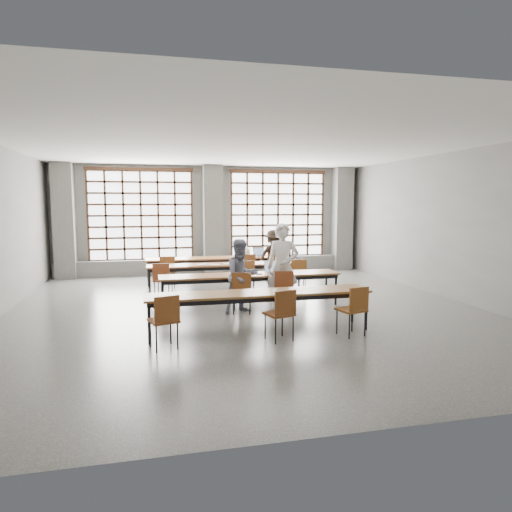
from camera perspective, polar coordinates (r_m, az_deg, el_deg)
The scene contains 40 objects.
floor at distance 9.97m, azimuth -1.24°, elevation -6.67°, with size 11.00×11.00×0.00m, color #4E4E4B.
ceiling at distance 9.78m, azimuth -1.29°, elevation 13.72°, with size 11.00×11.00×0.00m, color silver.
wall_back at distance 15.14m, azimuth -5.58°, elevation 4.54°, with size 10.00×10.00×0.00m, color #60605E.
wall_front at distance 4.50m, azimuth 13.35°, elevation -0.49°, with size 10.00×10.00×0.00m, color #60605E.
wall_right at distance 11.81m, azimuth 23.26°, elevation 3.46°, with size 11.00×11.00×0.00m, color #60605E.
column_left at distance 14.93m, azimuth -22.85°, elevation 4.03°, with size 0.60×0.55×3.50m, color #555552.
column_mid at distance 14.86m, azimuth -5.44°, elevation 4.51°, with size 0.60×0.55×3.50m, color #555552.
column_right at distance 16.09m, azimuth 10.70°, elevation 4.58°, with size 0.60×0.55×3.50m, color #555552.
window_left at distance 14.92m, azimuth -14.18°, elevation 4.92°, with size 3.32×0.12×3.00m.
window_right at distance 15.51m, azimuth 2.75°, elevation 5.17°, with size 3.32×0.12×3.00m.
sill_ledge at distance 15.07m, azimuth -5.42°, elevation -1.19°, with size 9.80×0.35×0.50m, color #555552.
desk_row_a at distance 13.26m, azimuth -5.03°, elevation -0.45°, with size 4.00×0.70×0.73m.
desk_row_b at distance 11.86m, azimuth -3.87°, elevation -1.28°, with size 4.00×0.70×0.73m.
desk_row_c at distance 10.13m, azimuth -0.72°, elevation -2.62°, with size 4.00×0.70×0.73m.
desk_row_d at distance 8.11m, azimuth 0.48°, elevation -4.96°, with size 4.00×0.70×0.73m.
chair_back_left at distance 12.53m, azimuth -10.99°, elevation -1.55°, with size 0.44×0.45×0.88m.
chair_back_mid at distance 12.80m, azimuth -1.07°, elevation -1.26°, with size 0.43×0.44×0.88m.
chair_back_right at distance 12.99m, azimuth 2.31°, elevation -1.15°, with size 0.49×0.49×0.88m.
chair_mid_left at distance 11.11m, azimuth -11.62°, elevation -2.60°, with size 0.52×0.52×0.88m.
chair_mid_centre at distance 11.34m, azimuth -1.31°, elevation -2.28°, with size 0.47×0.47×0.88m.
chair_mid_right at distance 11.70m, azimuth 5.30°, elevation -2.03°, with size 0.49×0.50×0.88m.
chair_front_left at distance 9.49m, azimuth -1.79°, elevation -4.05°, with size 0.51×0.51×0.88m.
chair_front_right at distance 9.70m, azimuth 3.46°, elevation -3.82°, with size 0.50×0.50×0.88m.
chair_near_left at distance 7.31m, azimuth -11.33°, elevation -7.41°, with size 0.52×0.52×0.88m.
chair_near_mid at distance 7.60m, azimuth 3.23°, elevation -6.74°, with size 0.52×0.52×0.88m.
chair_near_right at distance 8.06m, azimuth 12.17°, elevation -6.12°, with size 0.51×0.51×0.88m.
student_male at distance 9.76m, azimuth 3.35°, elevation -1.38°, with size 0.68×0.45×1.87m, color white.
student_female at distance 9.57m, azimuth -1.83°, elevation -2.51°, with size 0.75×0.59×1.55m, color #181D4A.
student_back at distance 13.09m, azimuth 2.23°, elevation -0.08°, with size 0.99×0.57×1.53m, color black.
laptop_front at distance 10.35m, azimuth 2.14°, elevation -1.72°, with size 0.37×0.32×0.26m.
laptop_back at distance 13.60m, azimuth 0.46°, elevation 0.29°, with size 0.43×0.39×0.26m.
mouse at distance 10.35m, azimuth 4.45°, elevation -1.97°, with size 0.10×0.06×0.04m, color silver.
green_box at distance 10.18m, azimuth -1.09°, elevation -1.95°, with size 0.25×0.09×0.09m, color green.
phone at distance 10.07m, azimuth 0.40°, elevation -2.26°, with size 0.13×0.06×0.01m, color black.
paper_sheet_a at distance 11.82m, azimuth -6.79°, elevation -1.01°, with size 0.30×0.21×0.00m, color white.
paper_sheet_b at distance 11.76m, azimuth -5.28°, elevation -1.03°, with size 0.30×0.21×0.00m, color silver.
paper_sheet_c at distance 11.87m, azimuth -3.40°, elevation -0.94°, with size 0.30×0.21×0.00m, color silver.
backpack at distance 12.24m, azimuth 3.49°, elevation 0.22°, with size 0.32×0.20×0.40m, color black.
plastic_bag at distance 13.44m, azimuth -1.27°, elevation 0.57°, with size 0.26×0.21×0.29m, color white.
red_pouch at distance 7.39m, azimuth -11.51°, elevation -7.54°, with size 0.20×0.08×0.06m, color #B11526.
Camera 1 is at (-2.00, -9.49, 2.29)m, focal length 32.00 mm.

